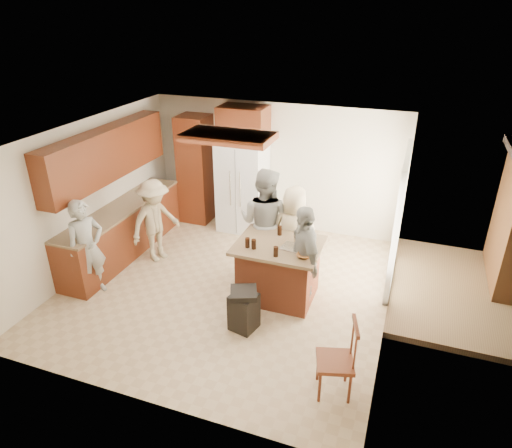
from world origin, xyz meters
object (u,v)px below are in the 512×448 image
(person_side_right, at_px, (303,257))
(spindle_chair, at_px, (337,361))
(trash_bin, at_px, (244,309))
(kitchen_island, at_px, (278,270))
(person_behind_left, at_px, (265,222))
(refrigerator, at_px, (243,186))
(person_counter, at_px, (155,221))
(person_front_left, at_px, (87,248))
(person_behind_right, at_px, (294,234))

(person_side_right, xyz_separation_m, spindle_chair, (0.82, -1.57, -0.36))
(person_side_right, xyz_separation_m, trash_bin, (-0.61, -0.84, -0.50))
(person_side_right, relative_size, kitchen_island, 1.27)
(person_behind_left, relative_size, refrigerator, 1.03)
(person_counter, distance_m, refrigerator, 1.95)
(person_front_left, height_order, person_behind_left, person_behind_left)
(person_behind_right, bearing_deg, person_behind_left, -15.15)
(person_behind_right, xyz_separation_m, refrigerator, (-1.45, 1.44, 0.10))
(person_front_left, relative_size, refrigerator, 0.88)
(person_front_left, bearing_deg, person_behind_left, -32.08)
(person_behind_left, bearing_deg, person_behind_right, -173.18)
(person_behind_right, relative_size, spindle_chair, 1.61)
(person_behind_left, relative_size, spindle_chair, 1.86)
(person_behind_left, xyz_separation_m, trash_bin, (0.23, -1.55, -0.61))
(person_behind_right, bearing_deg, person_side_right, 100.09)
(person_front_left, bearing_deg, person_side_right, -50.74)
(person_behind_right, bearing_deg, person_counter, -9.65)
(person_counter, xyz_separation_m, kitchen_island, (2.37, -0.40, -0.28))
(person_side_right, distance_m, trash_bin, 1.15)
(person_behind_right, xyz_separation_m, person_counter, (-2.42, -0.25, -0.05))
(person_side_right, bearing_deg, person_front_left, -108.66)
(person_behind_left, relative_size, trash_bin, 2.93)
(trash_bin, bearing_deg, kitchen_island, 76.46)
(person_behind_right, height_order, kitchen_island, person_behind_right)
(person_behind_right, distance_m, trash_bin, 1.65)
(person_counter, xyz_separation_m, spindle_chair, (3.59, -2.03, -0.30))
(person_counter, bearing_deg, person_behind_right, -61.68)
(trash_bin, bearing_deg, refrigerator, 111.47)
(person_side_right, xyz_separation_m, refrigerator, (-1.79, 2.15, 0.08))
(person_behind_left, distance_m, person_side_right, 1.11)
(person_behind_right, xyz_separation_m, person_side_right, (0.34, -0.71, 0.02))
(person_front_left, height_order, person_counter, person_front_left)
(person_side_right, distance_m, spindle_chair, 1.81)
(person_front_left, relative_size, trash_bin, 2.50)
(person_side_right, xyz_separation_m, kitchen_island, (-0.40, 0.07, -0.34))
(person_behind_right, relative_size, kitchen_island, 1.25)
(kitchen_island, bearing_deg, person_behind_right, 85.34)
(person_side_right, height_order, refrigerator, refrigerator)
(person_behind_left, distance_m, person_behind_right, 0.51)
(person_side_right, xyz_separation_m, person_counter, (-2.77, 0.46, -0.07))
(person_behind_left, relative_size, person_side_right, 1.13)
(person_front_left, relative_size, kitchen_island, 1.23)
(person_front_left, xyz_separation_m, person_side_right, (3.19, 0.81, 0.03))
(person_behind_left, xyz_separation_m, spindle_chair, (1.66, -2.28, -0.47))
(person_behind_left, bearing_deg, person_side_right, 146.13)
(person_behind_right, relative_size, refrigerator, 0.89)
(person_behind_left, height_order, trash_bin, person_behind_left)
(person_behind_right, relative_size, person_counter, 1.07)
(person_counter, height_order, refrigerator, refrigerator)
(person_side_right, height_order, spindle_chair, person_side_right)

